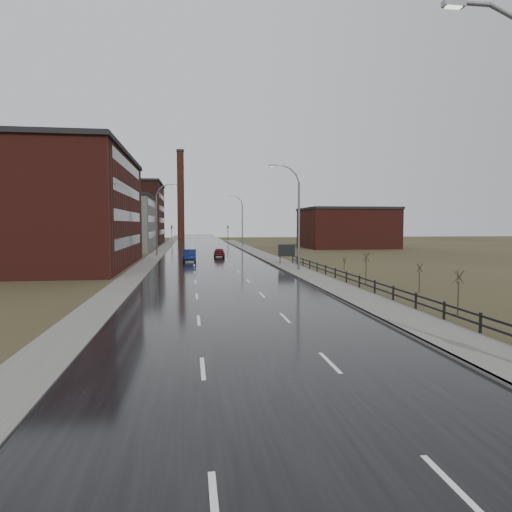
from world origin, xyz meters
name	(u,v)px	position (x,y,z in m)	size (l,w,h in m)	color
ground	(292,413)	(0.00, 0.00, 0.00)	(320.00, 320.00, 0.00)	#2D2819
road	(208,256)	(0.00, 60.00, 0.03)	(14.00, 300.00, 0.06)	black
sidewalk_right	(299,271)	(8.60, 35.00, 0.09)	(3.20, 180.00, 0.18)	#595651
curb_right	(285,272)	(7.08, 35.00, 0.09)	(0.16, 180.00, 0.18)	slate
sidewalk_left	(155,256)	(-8.20, 60.00, 0.06)	(2.40, 260.00, 0.12)	#595651
warehouse_near	(32,210)	(-20.99, 45.00, 6.76)	(22.44, 28.56, 13.50)	#471914
warehouse_mid	(109,223)	(-17.99, 78.00, 5.26)	(16.32, 20.40, 10.50)	slate
warehouse_far	(109,213)	(-22.99, 108.00, 7.76)	(26.52, 24.48, 15.50)	#331611
building_right	(346,228)	(30.30, 82.00, 4.26)	(18.36, 16.32, 8.50)	#471914
smokestack	(181,194)	(-6.00, 150.00, 15.50)	(2.70, 2.70, 30.70)	#331611
streetlight_right_mid	(296,217)	(8.50, 36.00, 5.84)	(3.36, 0.28, 11.35)	slate
streetlight_left	(158,219)	(-7.70, 62.00, 5.84)	(3.36, 0.28, 11.35)	slate
streetlight_right_far	(241,220)	(8.50, 90.00, 5.84)	(3.36, 0.28, 11.35)	slate
guardrail	(379,287)	(10.30, 18.31, 0.71)	(0.10, 53.05, 1.10)	black
shrub_c	(458,291)	(12.13, 11.68, 1.34)	(0.59, 0.63, 2.52)	#382D23
shrub_d	(419,277)	(14.13, 19.85, 1.15)	(0.52, 0.54, 2.17)	#382D23
shrub_e	(366,267)	(12.03, 25.01, 1.43)	(0.63, 0.67, 2.69)	#382D23
shrub_f	(344,265)	(13.12, 33.72, 0.84)	(0.39, 0.40, 1.59)	#382D23
billboard	(286,251)	(9.10, 43.67, 1.71)	(2.11, 0.17, 2.53)	black
traffic_light_left	(172,226)	(-8.00, 120.00, 4.60)	(0.58, 2.73, 5.30)	black
traffic_light_right	(228,225)	(8.00, 120.00, 4.60)	(0.58, 2.73, 5.30)	black
car_near	(190,256)	(-2.84, 49.88, 0.80)	(1.69, 4.86, 1.60)	#0D1743
car_far	(219,253)	(1.59, 57.44, 0.70)	(1.64, 4.09, 1.39)	#4A0C14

